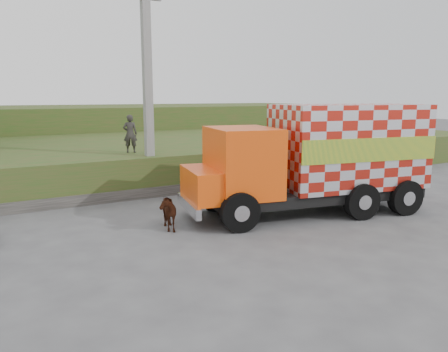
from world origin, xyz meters
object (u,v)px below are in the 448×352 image
cargo_truck (319,158)px  cow (166,211)px  pedestrian (130,134)px  utility_pole (148,87)px

cargo_truck → cow: cargo_truck is taller
cargo_truck → pedestrian: cargo_truck is taller
utility_pole → pedestrian: bearing=104.7°
cow → pedestrian: bearing=91.2°
cow → pedestrian: 6.06m
cow → pedestrian: pedestrian is taller
cow → pedestrian: (0.85, 5.75, 1.73)m
utility_pole → cargo_truck: 6.83m
cargo_truck → pedestrian: size_ratio=5.36×
cow → pedestrian: size_ratio=0.83×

